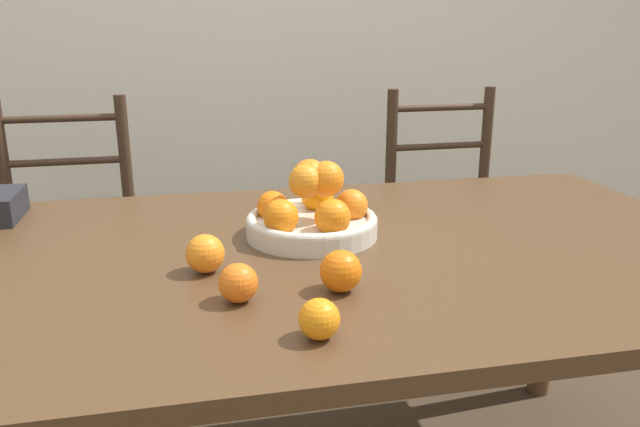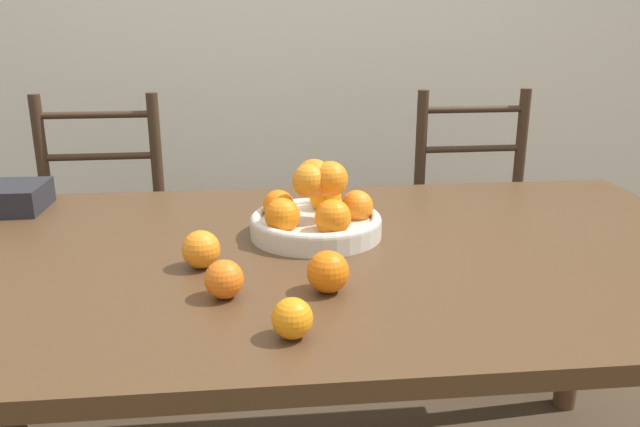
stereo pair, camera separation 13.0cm
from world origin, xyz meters
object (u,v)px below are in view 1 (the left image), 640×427
object	(u,v)px
orange_loose_3	(319,319)
fruit_bowl	(312,213)
chair_right	(450,231)
orange_loose_0	(238,283)
orange_loose_2	(205,254)
orange_loose_1	(340,271)
chair_left	(69,258)

from	to	relation	value
orange_loose_3	fruit_bowl	bearing A→B (deg)	79.86
orange_loose_3	chair_right	xyz separation A→B (m)	(0.74, 1.18, -0.30)
fruit_bowl	orange_loose_3	distance (m)	0.48
orange_loose_0	chair_right	size ratio (longest dim) A/B	0.07
fruit_bowl	chair_right	bearing A→B (deg)	47.06
fruit_bowl	orange_loose_2	size ratio (longest dim) A/B	3.93
fruit_bowl	chair_right	xyz separation A→B (m)	(0.66, 0.71, -0.32)
orange_loose_0	fruit_bowl	bearing A→B (deg)	58.45
fruit_bowl	orange_loose_1	xyz separation A→B (m)	(-0.01, -0.31, -0.02)
orange_loose_0	chair_left	size ratio (longest dim) A/B	0.07
orange_loose_3	orange_loose_0	bearing A→B (deg)	124.52
orange_loose_0	orange_loose_1	bearing A→B (deg)	1.98
orange_loose_1	chair_left	bearing A→B (deg)	122.63
orange_loose_0	orange_loose_1	xyz separation A→B (m)	(0.18, 0.01, 0.00)
orange_loose_1	orange_loose_2	world-z (taller)	same
orange_loose_1	orange_loose_3	xyz separation A→B (m)	(-0.07, -0.16, -0.01)
orange_loose_0	chair_left	world-z (taller)	chair_left
orange_loose_2	orange_loose_1	bearing A→B (deg)	-31.37
fruit_bowl	orange_loose_1	size ratio (longest dim) A/B	3.88
orange_loose_1	chair_right	xyz separation A→B (m)	(0.67, 1.01, -0.30)
chair_left	orange_loose_0	bearing A→B (deg)	-66.46
orange_loose_1	orange_loose_3	world-z (taller)	orange_loose_1
fruit_bowl	orange_loose_0	distance (m)	0.37
orange_loose_2	orange_loose_3	size ratio (longest dim) A/B	1.18
orange_loose_3	chair_right	world-z (taller)	chair_right
orange_loose_2	chair_right	xyz separation A→B (m)	(0.90, 0.87, -0.30)
orange_loose_0	orange_loose_2	size ratio (longest dim) A/B	0.92
fruit_bowl	orange_loose_0	bearing A→B (deg)	-121.55
fruit_bowl	orange_loose_2	xyz separation A→B (m)	(-0.24, -0.17, -0.02)
chair_right	orange_loose_3	bearing A→B (deg)	-123.42
orange_loose_0	chair_right	bearing A→B (deg)	50.20
orange_loose_1	orange_loose_3	size ratio (longest dim) A/B	1.19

